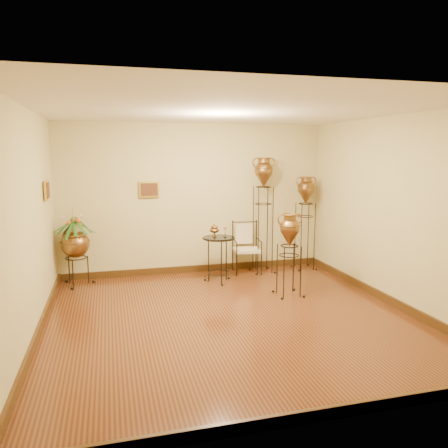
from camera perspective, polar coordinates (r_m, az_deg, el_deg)
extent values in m
plane|color=brown|center=(6.18, 0.87, -12.10)|extent=(5.00, 5.00, 0.00)
cube|color=#42280F|center=(8.46, -3.71, -5.81)|extent=(5.00, 0.04, 0.12)
cube|color=#42280F|center=(4.07, 11.22, -23.39)|extent=(5.00, 0.04, 0.12)
cube|color=#42280F|center=(6.03, -23.11, -12.82)|extent=(0.04, 5.00, 0.12)
cube|color=#42280F|center=(7.20, 20.49, -9.07)|extent=(0.04, 5.00, 0.12)
cube|color=gold|center=(8.06, -9.75, 4.46)|extent=(0.36, 0.03, 0.29)
cube|color=gold|center=(7.07, -22.14, 4.10)|extent=(0.03, 0.36, 0.29)
cube|color=#FDE4BF|center=(8.28, 2.99, -3.42)|extent=(0.51, 0.48, 0.05)
cube|color=#FDE4BF|center=(8.23, 3.01, -1.55)|extent=(0.36, 0.06, 0.38)
cylinder|color=black|center=(7.61, -0.70, -1.79)|extent=(0.55, 0.55, 0.02)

